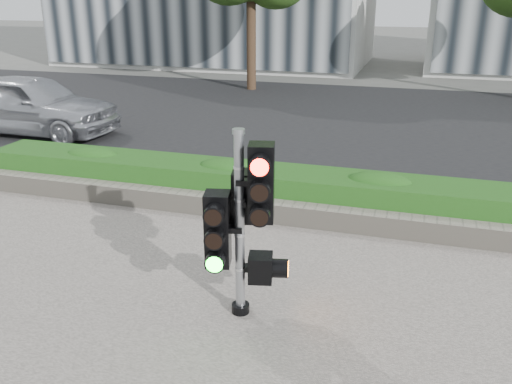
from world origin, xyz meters
TOP-DOWN VIEW (x-y plane):
  - ground at (0.00, 0.00)m, footprint 120.00×120.00m
  - road at (0.00, 10.00)m, footprint 60.00×13.00m
  - curb at (0.00, 3.15)m, footprint 60.00×0.25m
  - stone_wall at (0.00, 1.90)m, footprint 12.00×0.32m
  - hedge at (0.00, 2.55)m, footprint 12.00×1.00m
  - traffic_signal at (0.22, -0.86)m, footprint 0.81×0.67m
  - car_silver at (-7.97, 5.85)m, footprint 4.78×2.02m

SIDE VIEW (x-z plane):
  - ground at x=0.00m, z-range 0.00..0.00m
  - road at x=0.00m, z-range 0.00..0.02m
  - curb at x=0.00m, z-range 0.00..0.12m
  - stone_wall at x=0.00m, z-range 0.03..0.37m
  - hedge at x=0.00m, z-range 0.03..0.71m
  - car_silver at x=-7.97m, z-range 0.02..1.63m
  - traffic_signal at x=0.22m, z-range 0.15..2.40m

